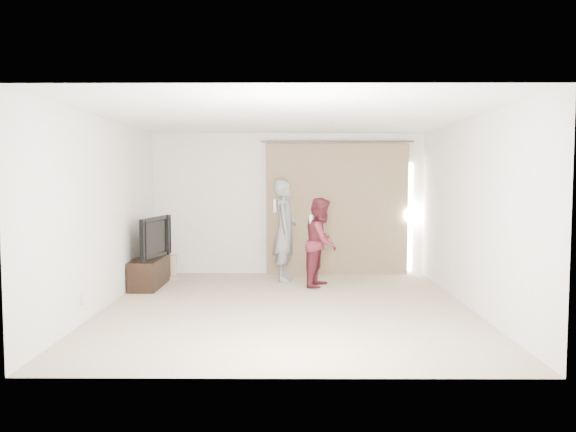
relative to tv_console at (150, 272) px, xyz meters
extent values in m
plane|color=tan|center=(2.27, -1.47, -0.23)|extent=(5.50, 5.50, 0.00)
cube|color=silver|center=(2.27, 1.28, 1.07)|extent=(5.00, 0.04, 2.60)
cube|color=silver|center=(-0.23, -1.47, 1.07)|extent=(0.04, 5.50, 2.60)
cube|color=silver|center=(-0.22, -1.07, 0.97)|extent=(0.02, 0.08, 0.12)
cube|color=silver|center=(-0.22, -2.37, 0.07)|extent=(0.02, 0.08, 0.12)
cube|color=white|center=(2.27, -1.47, 2.37)|extent=(5.00, 5.50, 0.01)
cube|color=#967B5C|center=(3.17, 1.21, 0.97)|extent=(2.60, 0.10, 2.40)
cylinder|color=brown|center=(3.17, 1.21, 2.21)|extent=(2.80, 0.03, 0.03)
cube|color=white|center=(4.53, 1.25, 0.82)|extent=(0.08, 0.04, 2.00)
cube|color=black|center=(0.00, 0.00, 0.00)|extent=(0.42, 1.21, 0.47)
imported|color=black|center=(0.00, 0.00, 0.57)|extent=(0.33, 1.19, 0.68)
cylinder|color=tan|center=(0.22, 0.70, -0.21)|extent=(0.31, 0.31, 0.05)
cylinder|color=tan|center=(0.22, 0.70, 0.00)|extent=(0.17, 0.17, 0.37)
imported|color=gray|center=(2.22, 0.53, 0.64)|extent=(0.48, 0.68, 1.75)
cube|color=silver|center=(2.04, 0.43, 1.11)|extent=(0.04, 0.04, 0.14)
cube|color=silver|center=(2.04, 0.65, 0.99)|extent=(0.05, 0.05, 0.09)
imported|color=maroon|center=(2.82, 0.03, 0.49)|extent=(0.75, 0.84, 1.45)
cube|color=silver|center=(2.64, -0.07, 0.88)|extent=(0.04, 0.04, 0.14)
cube|color=silver|center=(2.64, 0.15, 0.78)|extent=(0.05, 0.05, 0.09)
camera|label=1|loc=(2.32, -9.10, 1.56)|focal=35.00mm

